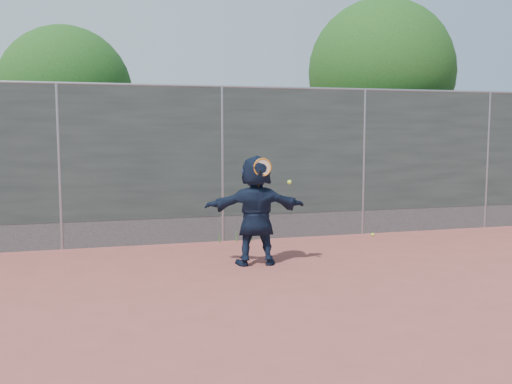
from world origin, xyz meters
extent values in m
plane|color=#9E4C42|center=(0.00, 0.00, 0.00)|extent=(80.00, 80.00, 0.00)
imported|color=#121D33|center=(0.11, 1.43, 0.89)|extent=(1.69, 0.71, 1.77)
sphere|color=#C1F235|center=(3.08, 3.17, 0.03)|extent=(0.07, 0.07, 0.07)
cube|color=#38423D|center=(0.00, 3.50, 1.75)|extent=(20.00, 0.04, 2.50)
cube|color=slate|center=(0.00, 3.50, 0.25)|extent=(20.00, 0.03, 0.50)
cylinder|color=gray|center=(0.00, 3.50, 3.00)|extent=(20.00, 0.05, 0.05)
cylinder|color=gray|center=(-3.00, 3.50, 1.50)|extent=(0.06, 0.06, 3.00)
cylinder|color=gray|center=(0.00, 3.50, 1.50)|extent=(0.06, 0.06, 3.00)
cylinder|color=gray|center=(3.00, 3.50, 1.50)|extent=(0.06, 0.06, 3.00)
cylinder|color=gray|center=(6.00, 3.50, 1.50)|extent=(0.06, 0.06, 3.00)
torus|color=orange|center=(0.16, 1.23, 1.59)|extent=(0.29, 0.03, 0.29)
cylinder|color=beige|center=(0.16, 1.23, 1.59)|extent=(0.25, 0.01, 0.25)
cylinder|color=black|center=(0.11, 1.25, 1.39)|extent=(0.03, 0.13, 0.33)
sphere|color=#C1F235|center=(0.57, 1.14, 1.35)|extent=(0.07, 0.07, 0.07)
cylinder|color=#382314|center=(4.50, 5.70, 1.30)|extent=(0.28, 0.28, 2.60)
sphere|color=#23561C|center=(4.50, 5.70, 3.59)|extent=(3.60, 3.60, 3.60)
sphere|color=#23561C|center=(5.22, 5.90, 3.23)|extent=(2.52, 2.52, 2.52)
cylinder|color=#382314|center=(-3.00, 6.50, 1.10)|extent=(0.28, 0.28, 2.20)
sphere|color=#23561C|center=(-3.00, 6.50, 3.03)|extent=(3.00, 3.00, 3.00)
sphere|color=#23561C|center=(-2.40, 6.70, 2.73)|extent=(2.10, 2.10, 2.10)
cone|color=#387226|center=(0.25, 3.38, 0.13)|extent=(0.03, 0.03, 0.26)
cone|color=#387226|center=(0.55, 3.40, 0.15)|extent=(0.03, 0.03, 0.30)
cone|color=#387226|center=(-0.10, 3.36, 0.11)|extent=(0.03, 0.03, 0.22)
camera|label=1|loc=(-2.30, -7.32, 2.16)|focal=40.00mm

